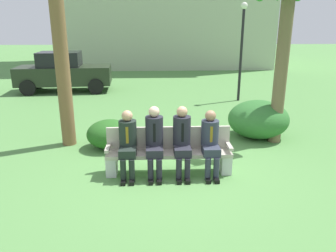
% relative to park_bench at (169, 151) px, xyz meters
% --- Properties ---
extents(ground_plane, '(80.00, 80.00, 0.00)m').
position_rel_park_bench_xyz_m(ground_plane, '(0.14, 0.05, -0.44)').
color(ground_plane, '#538846').
extents(park_bench, '(2.44, 0.44, 0.90)m').
position_rel_park_bench_xyz_m(park_bench, '(0.00, 0.00, 0.00)').
color(park_bench, '#B7AD9E').
rests_on(park_bench, ground).
extents(seated_man_leftmost, '(0.34, 0.72, 1.29)m').
position_rel_park_bench_xyz_m(seated_man_leftmost, '(-0.79, -0.13, 0.28)').
color(seated_man_leftmost, '#1E2823').
rests_on(seated_man_leftmost, ground).
extents(seated_man_centerleft, '(0.34, 0.72, 1.36)m').
position_rel_park_bench_xyz_m(seated_man_centerleft, '(-0.28, -0.12, 0.32)').
color(seated_man_centerleft, '#23232D').
rests_on(seated_man_centerleft, ground).
extents(seated_man_centerright, '(0.34, 0.72, 1.35)m').
position_rel_park_bench_xyz_m(seated_man_centerright, '(0.25, -0.13, 0.32)').
color(seated_man_centerright, '#23232D').
rests_on(seated_man_centerright, ground).
extents(seated_man_rightmost, '(0.34, 0.72, 1.27)m').
position_rel_park_bench_xyz_m(seated_man_rightmost, '(0.79, -0.13, 0.27)').
color(seated_man_rightmost, '#2D3342').
rests_on(seated_man_rightmost, ground).
extents(palm_tree_tall, '(1.52, 1.60, 4.50)m').
position_rel_park_bench_xyz_m(palm_tree_tall, '(2.72, 1.66, 2.80)').
color(palm_tree_tall, brown).
rests_on(palm_tree_tall, ground).
extents(shrub_near_bench, '(1.08, 0.99, 0.68)m').
position_rel_park_bench_xyz_m(shrub_near_bench, '(-1.33, 1.39, -0.10)').
color(shrub_near_bench, '#265C1E').
rests_on(shrub_near_bench, ground).
extents(shrub_mid_lawn, '(1.55, 1.42, 0.97)m').
position_rel_park_bench_xyz_m(shrub_mid_lawn, '(2.40, 1.97, 0.05)').
color(shrub_mid_lawn, '#306D2F').
rests_on(shrub_mid_lawn, ground).
extents(parked_car_near, '(3.99, 1.91, 1.68)m').
position_rel_park_bench_xyz_m(parked_car_near, '(-4.12, 8.29, 0.40)').
color(parked_car_near, '#232D1E').
rests_on(parked_car_near, ground).
extents(street_lamp, '(0.24, 0.24, 3.55)m').
position_rel_park_bench_xyz_m(street_lamp, '(2.97, 6.19, 1.74)').
color(street_lamp, black).
rests_on(street_lamp, ground).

